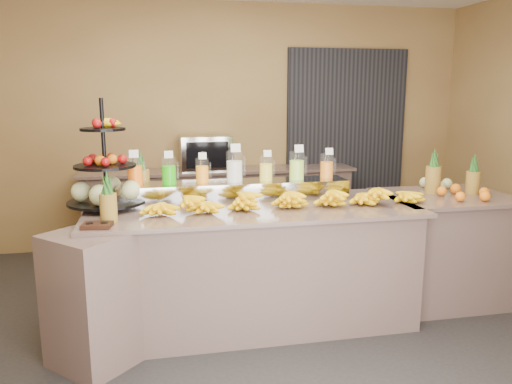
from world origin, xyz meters
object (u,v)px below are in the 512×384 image
object	(u,v)px
condiment_caddy	(97,225)
oven_warmer	(205,153)
right_fruit_pile	(457,187)
pitcher_tray	(235,191)
fruit_stand	(111,180)
banana_heap	(287,197)

from	to	relation	value
condiment_caddy	oven_warmer	world-z (taller)	oven_warmer
right_fruit_pile	pitcher_tray	bearing A→B (deg)	173.13
fruit_stand	condiment_caddy	world-z (taller)	fruit_stand
right_fruit_pile	fruit_stand	bearing A→B (deg)	177.17
oven_warmer	banana_heap	bearing A→B (deg)	-80.71
pitcher_tray	condiment_caddy	xyz separation A→B (m)	(-1.01, -0.66, -0.06)
right_fruit_pile	oven_warmer	distance (m)	2.70
pitcher_tray	fruit_stand	xyz separation A→B (m)	(-0.96, -0.09, 0.14)
banana_heap	oven_warmer	bearing A→B (deg)	101.43
fruit_stand	banana_heap	bearing A→B (deg)	-28.90
pitcher_tray	oven_warmer	distance (m)	1.68
pitcher_tray	banana_heap	distance (m)	0.49
pitcher_tray	banana_heap	size ratio (longest dim) A/B	0.87
fruit_stand	right_fruit_pile	distance (m)	2.82
condiment_caddy	right_fruit_pile	xyz separation A→B (m)	(2.87, 0.44, 0.06)
fruit_stand	right_fruit_pile	size ratio (longest dim) A/B	1.86
right_fruit_pile	oven_warmer	world-z (taller)	oven_warmer
oven_warmer	pitcher_tray	bearing A→B (deg)	-90.06
condiment_caddy	right_fruit_pile	size ratio (longest dim) A/B	0.42
condiment_caddy	oven_warmer	xyz separation A→B (m)	(0.95, 2.33, 0.18)
pitcher_tray	condiment_caddy	distance (m)	1.21
fruit_stand	oven_warmer	xyz separation A→B (m)	(0.89, 1.76, -0.02)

